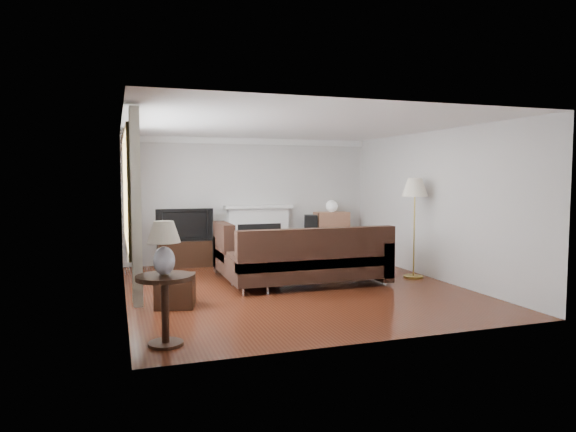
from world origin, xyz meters
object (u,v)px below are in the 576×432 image
object	(u,v)px
bookshelf	(331,235)
side_table	(165,310)
tv_stand	(184,253)
coffee_table	(291,259)
sectional_sofa	(309,258)
floor_lamp	(414,228)

from	to	relation	value
bookshelf	side_table	world-z (taller)	bookshelf
tv_stand	coffee_table	bearing A→B (deg)	-30.11
sectional_sofa	coffee_table	distance (m)	1.38
tv_stand	floor_lamp	xyz separation A→B (m)	(3.58, -2.37, 0.60)
sectional_sofa	side_table	xyz separation A→B (m)	(-2.43, -2.25, -0.08)
side_table	coffee_table	bearing A→B (deg)	54.31
side_table	sectional_sofa	bearing A→B (deg)	42.79
tv_stand	bookshelf	distance (m)	3.10
sectional_sofa	tv_stand	bearing A→B (deg)	124.54
bookshelf	side_table	xyz separation A→B (m)	(-3.88, -4.69, -0.13)
bookshelf	coffee_table	xyz separation A→B (m)	(-1.29, -1.08, -0.29)
sectional_sofa	side_table	bearing A→B (deg)	-137.21
floor_lamp	tv_stand	bearing A→B (deg)	146.53
coffee_table	floor_lamp	size ratio (longest dim) A/B	0.60
coffee_table	sectional_sofa	bearing A→B (deg)	-81.85
tv_stand	sectional_sofa	xyz separation A→B (m)	(1.65, -2.40, 0.19)
tv_stand	sectional_sofa	size ratio (longest dim) A/B	0.37
bookshelf	sectional_sofa	distance (m)	2.83
coffee_table	side_table	world-z (taller)	side_table
bookshelf	tv_stand	bearing A→B (deg)	-179.33
tv_stand	floor_lamp	distance (m)	4.33
bookshelf	floor_lamp	bearing A→B (deg)	-78.55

